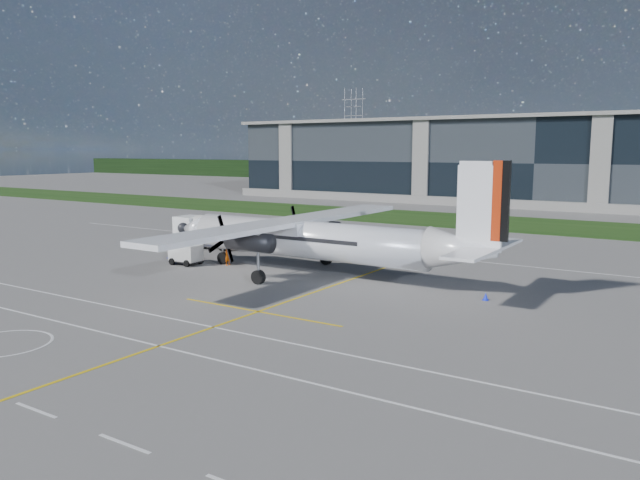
{
  "coord_description": "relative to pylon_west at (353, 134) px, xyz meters",
  "views": [
    {
      "loc": [
        26.26,
        -35.0,
        9.82
      ],
      "look_at": [
        1.71,
        2.94,
        3.23
      ],
      "focal_mm": 35.0,
      "sensor_mm": 36.0,
      "label": 1
    }
  ],
  "objects": [
    {
      "name": "tree_line",
      "position": [
        80.0,
        -10.0,
        -12.0
      ],
      "size": [
        400.0,
        6.0,
        6.0
      ],
      "primitive_type": "cube",
      "color": "black",
      "rests_on": "ground"
    },
    {
      "name": "ground",
      "position": [
        80.0,
        -110.0,
        -15.0
      ],
      "size": [
        400.0,
        400.0,
        0.0
      ],
      "primitive_type": "plane",
      "color": "#5C5957",
      "rests_on": "ground"
    },
    {
      "name": "ground_crew_person",
      "position": [
        71.19,
        -145.26,
        -13.94
      ],
      "size": [
        0.62,
        0.86,
        2.12
      ],
      "primitive_type": "imported",
      "rotation": [
        0.0,
        0.0,
        1.57
      ],
      "color": "#F25907",
      "rests_on": "ground"
    },
    {
      "name": "safety_cone_nose_port",
      "position": [
        66.56,
        -147.03,
        -14.75
      ],
      "size": [
        0.36,
        0.36,
        0.5
      ],
      "primitive_type": "cone",
      "color": "#0C1DDA",
      "rests_on": "ground"
    },
    {
      "name": "grass_strip",
      "position": [
        80.0,
        -102.0,
        -14.98
      ],
      "size": [
        400.0,
        18.0,
        0.04
      ],
      "primitive_type": "cube",
      "color": "#193D10",
      "rests_on": "ground"
    },
    {
      "name": "yellow_taxiway_centerline",
      "position": [
        83.0,
        -140.0,
        -14.99
      ],
      "size": [
        0.2,
        70.0,
        0.01
      ],
      "primitive_type": "cube",
      "color": "yellow",
      "rests_on": "ground"
    },
    {
      "name": "terminal_building",
      "position": [
        80.0,
        -70.0,
        -7.5
      ],
      "size": [
        120.0,
        20.0,
        15.0
      ],
      "primitive_type": "cube",
      "color": "black",
      "rests_on": "ground"
    },
    {
      "name": "baggage_tug",
      "position": [
        67.92,
        -146.98,
        -14.13
      ],
      "size": [
        2.9,
        1.74,
        1.74
      ],
      "primitive_type": null,
      "color": "silver",
      "rests_on": "ground"
    },
    {
      "name": "safety_cone_nose_stbd",
      "position": [
        66.93,
        -144.19,
        -14.75
      ],
      "size": [
        0.36,
        0.36,
        0.5
      ],
      "primitive_type": "cone",
      "color": "#0C1DDA",
      "rests_on": "ground"
    },
    {
      "name": "fuel_tanker_truck",
      "position": [
        62.52,
        -138.71,
        -13.4
      ],
      "size": [
        8.56,
        2.78,
        3.21
      ],
      "primitive_type": null,
      "color": "white",
      "rests_on": "ground"
    },
    {
      "name": "pylon_west",
      "position": [
        0.0,
        0.0,
        0.0
      ],
      "size": [
        9.0,
        4.6,
        30.0
      ],
      "primitive_type": null,
      "color": "gray",
      "rests_on": "ground"
    },
    {
      "name": "turboprop_aircraft",
      "position": [
        80.24,
        -145.11,
        -10.44
      ],
      "size": [
        29.31,
        30.39,
        9.12
      ],
      "primitive_type": null,
      "color": "white",
      "rests_on": "ground"
    },
    {
      "name": "safety_cone_stbdwing",
      "position": [
        77.14,
        -129.92,
        -14.75
      ],
      "size": [
        0.36,
        0.36,
        0.5
      ],
      "primitive_type": "cone",
      "color": "#0C1DDA",
      "rests_on": "ground"
    },
    {
      "name": "white_lane_line",
      "position": [
        80.0,
        -164.0,
        -14.99
      ],
      "size": [
        90.0,
        0.15,
        0.01
      ],
      "primitive_type": "cube",
      "color": "white",
      "rests_on": "ground"
    },
    {
      "name": "safety_cone_fwd",
      "position": [
        64.35,
        -145.5,
        -14.75
      ],
      "size": [
        0.36,
        0.36,
        0.5
      ],
      "primitive_type": "cone",
      "color": "#0C1DDA",
      "rests_on": "ground"
    },
    {
      "name": "safety_cone_tail",
      "position": [
        93.72,
        -145.58,
        -14.75
      ],
      "size": [
        0.36,
        0.36,
        0.5
      ],
      "primitive_type": "cone",
      "color": "#0C1DDA",
      "rests_on": "ground"
    }
  ]
}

